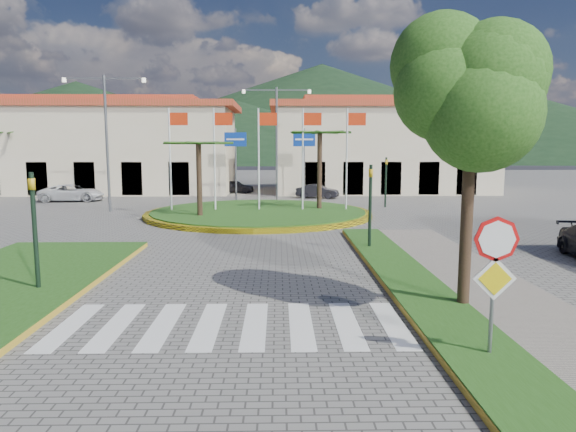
{
  "coord_description": "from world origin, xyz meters",
  "views": [
    {
      "loc": [
        1.12,
        -6.73,
        3.83
      ],
      "look_at": [
        1.39,
        8.0,
        1.85
      ],
      "focal_mm": 32.0,
      "sensor_mm": 36.0,
      "label": 1
    }
  ],
  "objects_px": {
    "white_van": "(72,193)",
    "car_dark_b": "(317,191)",
    "roundabout_island": "(259,213)",
    "car_dark_a": "(235,187)",
    "deciduous_tree": "(473,87)",
    "stop_sign": "(495,265)"
  },
  "relations": [
    {
      "from": "white_van",
      "to": "car_dark_b",
      "type": "xyz_separation_m",
      "value": [
        17.71,
        1.9,
        -0.08
      ]
    },
    {
      "from": "roundabout_island",
      "to": "car_dark_a",
      "type": "height_order",
      "value": "roundabout_island"
    },
    {
      "from": "deciduous_tree",
      "to": "stop_sign",
      "type": "bearing_deg",
      "value": -101.18
    },
    {
      "from": "stop_sign",
      "to": "car_dark_b",
      "type": "height_order",
      "value": "stop_sign"
    },
    {
      "from": "roundabout_island",
      "to": "car_dark_b",
      "type": "relative_size",
      "value": 4.0
    },
    {
      "from": "stop_sign",
      "to": "white_van",
      "type": "height_order",
      "value": "stop_sign"
    },
    {
      "from": "white_van",
      "to": "car_dark_a",
      "type": "bearing_deg",
      "value": -65.8
    },
    {
      "from": "roundabout_island",
      "to": "white_van",
      "type": "xyz_separation_m",
      "value": [
        -13.65,
        8.0,
        0.44
      ]
    },
    {
      "from": "deciduous_tree",
      "to": "white_van",
      "type": "relative_size",
      "value": 1.55
    },
    {
      "from": "stop_sign",
      "to": "white_van",
      "type": "distance_m",
      "value": 33.63
    },
    {
      "from": "car_dark_a",
      "to": "roundabout_island",
      "type": "bearing_deg",
      "value": -162.76
    },
    {
      "from": "car_dark_b",
      "to": "stop_sign",
      "type": "bearing_deg",
      "value": -162.41
    },
    {
      "from": "stop_sign",
      "to": "car_dark_a",
      "type": "bearing_deg",
      "value": 102.15
    },
    {
      "from": "roundabout_island",
      "to": "white_van",
      "type": "relative_size",
      "value": 2.9
    },
    {
      "from": "stop_sign",
      "to": "white_van",
      "type": "relative_size",
      "value": 0.61
    },
    {
      "from": "deciduous_tree",
      "to": "car_dark_a",
      "type": "bearing_deg",
      "value": 104.31
    },
    {
      "from": "car_dark_a",
      "to": "car_dark_b",
      "type": "xyz_separation_m",
      "value": [
        6.61,
        -4.63,
        -0.02
      ]
    },
    {
      "from": "roundabout_island",
      "to": "car_dark_b",
      "type": "height_order",
      "value": "roundabout_island"
    },
    {
      "from": "stop_sign",
      "to": "car_dark_b",
      "type": "bearing_deg",
      "value": 91.59
    },
    {
      "from": "roundabout_island",
      "to": "deciduous_tree",
      "type": "distance_m",
      "value": 18.55
    },
    {
      "from": "deciduous_tree",
      "to": "car_dark_a",
      "type": "distance_m",
      "value": 32.87
    },
    {
      "from": "deciduous_tree",
      "to": "car_dark_b",
      "type": "height_order",
      "value": "deciduous_tree"
    }
  ]
}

